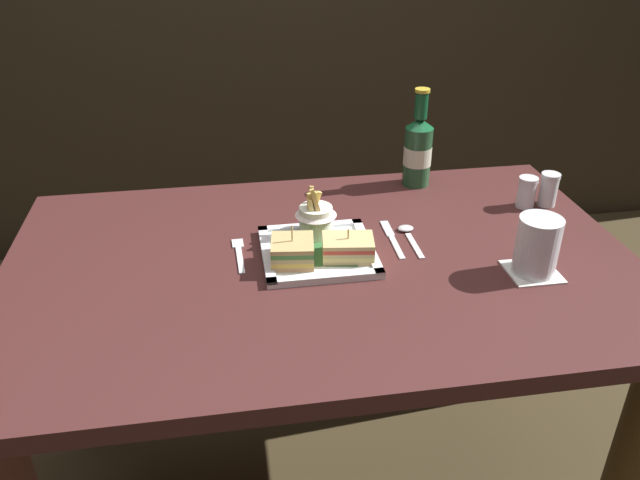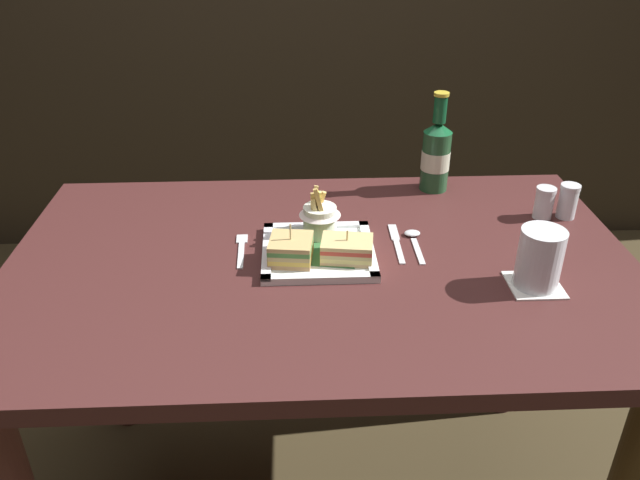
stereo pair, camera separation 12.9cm
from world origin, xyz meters
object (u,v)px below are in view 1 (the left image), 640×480
(square_plate, at_px, (318,252))
(knife, at_px, (392,237))
(sandwich_half_left, at_px, (293,251))
(water_glass, at_px, (536,249))
(pepper_shaker, at_px, (548,191))
(fork, at_px, (239,253))
(salt_shaker, at_px, (526,194))
(fries_cup, at_px, (315,215))
(dining_table, at_px, (322,313))
(beer_bottle, at_px, (418,149))
(spoon, at_px, (408,233))
(sandwich_half_right, at_px, (348,248))

(square_plate, xyz_separation_m, knife, (0.17, 0.04, -0.01))
(knife, bearing_deg, sandwich_half_left, -160.73)
(water_glass, xyz_separation_m, pepper_shaker, (0.17, 0.28, -0.02))
(fork, xyz_separation_m, salt_shaker, (0.69, 0.12, 0.03))
(fries_cup, distance_m, water_glass, 0.45)
(dining_table, height_order, water_glass, water_glass)
(sandwich_half_left, distance_m, beer_bottle, 0.51)
(sandwich_half_left, bearing_deg, fries_cup, 58.28)
(salt_shaker, distance_m, pepper_shaker, 0.05)
(fries_cup, relative_size, water_glass, 1.00)
(water_glass, bearing_deg, knife, 142.71)
(fries_cup, xyz_separation_m, pepper_shaker, (0.57, 0.08, -0.02))
(square_plate, bearing_deg, water_glass, -18.56)
(dining_table, bearing_deg, salt_shaker, 17.63)
(dining_table, relative_size, water_glass, 11.09)
(knife, relative_size, spoon, 1.22)
(knife, xyz_separation_m, salt_shaker, (0.35, 0.10, 0.03))
(square_plate, relative_size, fork, 1.65)
(sandwich_half_right, bearing_deg, water_glass, -16.20)
(beer_bottle, distance_m, fork, 0.56)
(water_glass, distance_m, fork, 0.60)
(water_glass, xyz_separation_m, spoon, (-0.20, 0.19, -0.05))
(knife, bearing_deg, pepper_shaker, 13.83)
(square_plate, bearing_deg, beer_bottle, 45.95)
(beer_bottle, bearing_deg, sandwich_half_right, -125.34)
(fries_cup, height_order, beer_bottle, beer_bottle)
(square_plate, xyz_separation_m, sandwich_half_left, (-0.06, -0.04, 0.03))
(knife, xyz_separation_m, pepper_shaker, (0.41, 0.10, 0.03))
(knife, bearing_deg, beer_bottle, 63.66)
(water_glass, height_order, knife, water_glass)
(spoon, bearing_deg, fries_cup, 176.33)
(sandwich_half_right, height_order, fries_cup, fries_cup)
(dining_table, relative_size, sandwich_half_left, 13.66)
(dining_table, relative_size, beer_bottle, 5.22)
(dining_table, xyz_separation_m, square_plate, (-0.01, 0.02, 0.14))
(spoon, relative_size, pepper_shaker, 1.72)
(knife, bearing_deg, sandwich_half_right, -145.18)
(square_plate, height_order, fork, square_plate)
(knife, bearing_deg, fork, -177.33)
(dining_table, height_order, pepper_shaker, pepper_shaker)
(sandwich_half_left, xyz_separation_m, fries_cup, (0.06, 0.10, 0.02))
(water_glass, bearing_deg, sandwich_half_left, 167.59)
(sandwich_half_right, relative_size, beer_bottle, 0.45)
(fork, height_order, knife, same)
(sandwich_half_right, xyz_separation_m, water_glass, (0.35, -0.10, 0.02))
(beer_bottle, bearing_deg, spoon, -109.85)
(sandwich_half_left, xyz_separation_m, water_glass, (0.47, -0.10, 0.02))
(beer_bottle, height_order, fork, beer_bottle)
(square_plate, bearing_deg, fork, 169.85)
(sandwich_half_right, xyz_separation_m, fries_cup, (-0.05, 0.10, 0.03))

